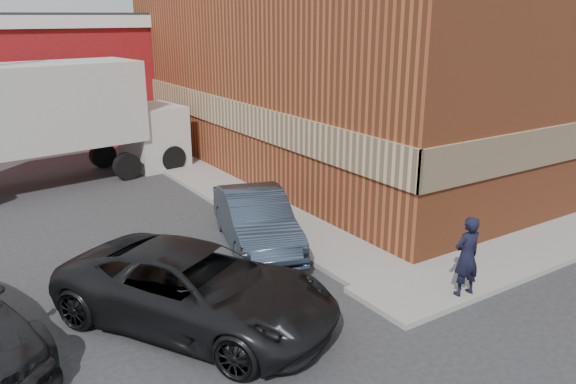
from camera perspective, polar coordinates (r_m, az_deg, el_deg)
ground at (r=12.21m, az=7.54°, el=-9.46°), size 90.00×90.00×0.00m
brick_building at (r=23.27m, az=9.69°, el=15.29°), size 14.25×18.25×9.36m
sidewalk_west at (r=19.63m, az=-8.31°, el=1.24°), size 1.80×18.00×0.12m
man at (r=11.73m, az=17.70°, el=-6.23°), size 0.65×0.47×1.66m
sedan at (r=13.83m, az=-3.28°, el=-2.83°), size 2.67×4.50×1.40m
suv_a at (r=10.54m, az=-9.30°, el=-9.64°), size 4.83×5.82×1.48m
box_truck at (r=20.40m, az=-21.60°, el=7.36°), size 8.41×3.40×4.03m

